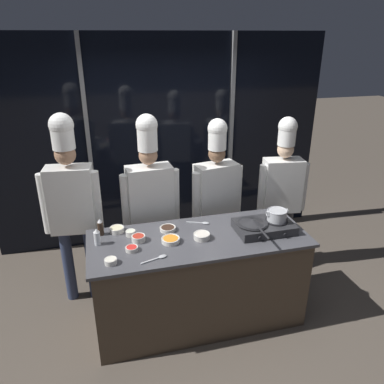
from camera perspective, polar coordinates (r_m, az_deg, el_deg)
ground_plane at (r=4.03m, az=0.95°, el=-18.46°), size 24.00×24.00×0.00m
window_wall_back at (r=4.93m, az=-4.52°, el=7.45°), size 4.36×0.09×2.70m
demo_counter at (r=3.74m, az=0.99°, el=-13.08°), size 2.03×0.80×0.93m
portable_stove at (r=3.63m, az=10.92°, el=-5.17°), size 0.54×0.37×0.10m
frying_pan at (r=3.55m, az=9.22°, el=-4.48°), size 0.29×0.51×0.04m
stock_pot at (r=3.63m, az=12.82°, el=-3.41°), size 0.21×0.19×0.11m
squeeze_bottle_clear at (r=3.43m, az=-14.27°, el=-6.66°), size 0.06×0.06×0.16m
squeeze_bottle_soy at (r=3.59m, az=-13.78°, el=-5.22°), size 0.06×0.06×0.17m
prep_bowl_soy_glaze at (r=3.59m, az=-3.71°, el=-5.56°), size 0.15×0.15×0.04m
prep_bowl_garlic at (r=3.17m, az=-12.29°, el=-10.22°), size 0.10×0.10×0.05m
prep_bowl_carrots at (r=3.40m, az=-3.28°, el=-7.26°), size 0.17×0.17×0.04m
prep_bowl_bean_sprouts at (r=3.54m, az=-9.32°, el=-6.15°), size 0.09×0.09×0.05m
prep_bowl_chili_flakes at (r=3.44m, az=-8.17°, el=-6.93°), size 0.13×0.13×0.06m
prep_bowl_onion at (r=3.44m, az=1.50°, el=-6.66°), size 0.15×0.15×0.05m
prep_bowl_noodles at (r=3.62m, az=-11.37°, el=-5.59°), size 0.14×0.14×0.05m
prep_bowl_bell_pepper at (r=3.31m, az=-9.18°, el=-8.48°), size 0.11×0.11×0.04m
serving_spoon_slotted at (r=3.71m, az=1.58°, el=-4.73°), size 0.22×0.11×0.02m
serving_spoon_solid at (r=3.19m, az=-5.06°, el=-9.94°), size 0.24×0.10×0.02m
chef_head at (r=3.85m, az=-17.93°, el=-0.94°), size 0.58×0.28×2.02m
chef_sous at (r=3.92m, az=-6.40°, el=-0.60°), size 0.61×0.27×1.96m
chef_line at (r=4.13m, az=3.67°, el=-0.01°), size 0.60×0.32×1.87m
chef_pastry at (r=4.39m, az=13.54°, el=0.94°), size 0.56×0.28×1.86m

